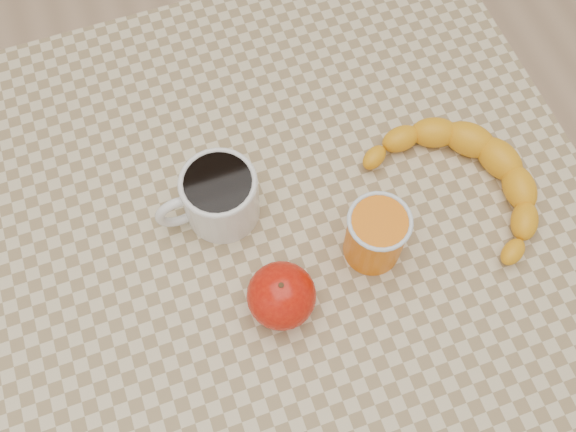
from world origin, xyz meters
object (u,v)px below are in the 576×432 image
object	(u,v)px
orange_juice_glass	(376,235)
coffee_mug	(218,196)
apple	(281,296)
banana	(465,181)
table	(288,248)

from	to	relation	value
orange_juice_glass	coffee_mug	bearing A→B (deg)	144.73
apple	banana	xyz separation A→B (m)	(0.27, 0.07, -0.01)
coffee_mug	banana	bearing A→B (deg)	-13.96
apple	banana	size ratio (longest dim) A/B	0.31
apple	orange_juice_glass	bearing A→B (deg)	13.28
coffee_mug	apple	bearing A→B (deg)	-77.81
apple	banana	world-z (taller)	apple
coffee_mug	orange_juice_glass	size ratio (longest dim) A/B	1.51
table	banana	world-z (taller)	banana
coffee_mug	apple	xyz separation A→B (m)	(0.03, -0.14, -0.01)
table	orange_juice_glass	size ratio (longest dim) A/B	9.08
banana	table	bearing A→B (deg)	151.29
table	apple	xyz separation A→B (m)	(-0.04, -0.10, 0.12)
table	banana	distance (m)	0.25
orange_juice_glass	apple	world-z (taller)	orange_juice_glass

